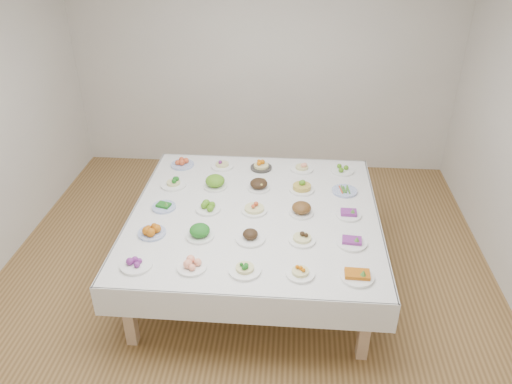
# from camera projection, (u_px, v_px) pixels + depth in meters

# --- Properties ---
(room_envelope) EXTENTS (5.02, 5.02, 2.81)m
(room_envelope) POSITION_uv_depth(u_px,v_px,m) (243.00, 103.00, 4.08)
(room_envelope) COLOR olive
(room_envelope) RESTS_ON ground
(display_table) EXTENTS (2.31, 2.31, 0.75)m
(display_table) POSITION_uv_depth(u_px,v_px,m) (255.00, 218.00, 4.69)
(display_table) COLOR white
(display_table) RESTS_ON ground
(dish_0) EXTENTS (0.25, 0.25, 0.10)m
(dish_0) POSITION_uv_depth(u_px,v_px,m) (136.00, 262.00, 3.95)
(dish_0) COLOR white
(dish_0) RESTS_ON display_table
(dish_1) EXTENTS (0.23, 0.23, 0.10)m
(dish_1) POSITION_uv_depth(u_px,v_px,m) (191.00, 264.00, 3.92)
(dish_1) COLOR white
(dish_1) RESTS_ON display_table
(dish_2) EXTENTS (0.25, 0.25, 0.12)m
(dish_2) POSITION_uv_depth(u_px,v_px,m) (245.00, 266.00, 3.89)
(dish_2) COLOR white
(dish_2) RESTS_ON display_table
(dish_3) EXTENTS (0.22, 0.22, 0.10)m
(dish_3) POSITION_uv_depth(u_px,v_px,m) (300.00, 271.00, 3.85)
(dish_3) COLOR white
(dish_3) RESTS_ON display_table
(dish_4) EXTENTS (0.26, 0.26, 0.12)m
(dish_4) POSITION_uv_depth(u_px,v_px,m) (357.00, 272.00, 3.82)
(dish_4) COLOR white
(dish_4) RESTS_ON display_table
(dish_5) EXTENTS (0.24, 0.24, 0.11)m
(dish_5) POSITION_uv_depth(u_px,v_px,m) (151.00, 229.00, 4.32)
(dish_5) COLOR #4C66B2
(dish_5) RESTS_ON display_table
(dish_6) EXTENTS (0.24, 0.24, 0.14)m
(dish_6) POSITION_uv_depth(u_px,v_px,m) (200.00, 231.00, 4.28)
(dish_6) COLOR white
(dish_6) RESTS_ON display_table
(dish_7) EXTENTS (0.25, 0.25, 0.13)m
(dish_7) POSITION_uv_depth(u_px,v_px,m) (250.00, 234.00, 4.25)
(dish_7) COLOR white
(dish_7) RESTS_ON display_table
(dish_8) EXTENTS (0.23, 0.23, 0.12)m
(dish_8) POSITION_uv_depth(u_px,v_px,m) (302.00, 236.00, 4.23)
(dish_8) COLOR white
(dish_8) RESTS_ON display_table
(dish_9) EXTENTS (0.25, 0.25, 0.11)m
(dish_9) POSITION_uv_depth(u_px,v_px,m) (352.00, 239.00, 4.20)
(dish_9) COLOR white
(dish_9) RESTS_ON display_table
(dish_10) EXTENTS (0.22, 0.22, 0.09)m
(dish_10) POSITION_uv_depth(u_px,v_px,m) (164.00, 205.00, 4.70)
(dish_10) COLOR #4C66B2
(dish_10) RESTS_ON display_table
(dish_11) EXTENTS (0.23, 0.23, 0.10)m
(dish_11) POSITION_uv_depth(u_px,v_px,m) (208.00, 206.00, 4.66)
(dish_11) COLOR white
(dish_11) RESTS_ON display_table
(dish_12) EXTENTS (0.25, 0.25, 0.14)m
(dish_12) POSITION_uv_depth(u_px,v_px,m) (254.00, 205.00, 4.63)
(dish_12) COLOR white
(dish_12) RESTS_ON display_table
(dish_13) EXTENTS (0.22, 0.22, 0.13)m
(dish_13) POSITION_uv_depth(u_px,v_px,m) (302.00, 208.00, 4.60)
(dish_13) COLOR white
(dish_13) RESTS_ON display_table
(dish_14) EXTENTS (0.23, 0.23, 0.10)m
(dish_14) POSITION_uv_depth(u_px,v_px,m) (349.00, 212.00, 4.58)
(dish_14) COLOR white
(dish_14) RESTS_ON display_table
(dish_15) EXTENTS (0.26, 0.26, 0.14)m
(dish_15) POSITION_uv_depth(u_px,v_px,m) (173.00, 180.00, 5.05)
(dish_15) COLOR white
(dish_15) RESTS_ON display_table
(dish_16) EXTENTS (0.25, 0.25, 0.15)m
(dish_16) POSITION_uv_depth(u_px,v_px,m) (215.00, 181.00, 5.02)
(dish_16) COLOR white
(dish_16) RESTS_ON display_table
(dish_17) EXTENTS (0.23, 0.23, 0.15)m
(dish_17) POSITION_uv_depth(u_px,v_px,m) (259.00, 183.00, 4.99)
(dish_17) COLOR white
(dish_17) RESTS_ON display_table
(dish_18) EXTENTS (0.24, 0.24, 0.14)m
(dish_18) POSITION_uv_depth(u_px,v_px,m) (302.00, 185.00, 4.96)
(dish_18) COLOR white
(dish_18) RESTS_ON display_table
(dish_19) EXTENTS (0.25, 0.25, 0.05)m
(dish_19) POSITION_uv_depth(u_px,v_px,m) (345.00, 190.00, 4.96)
(dish_19) COLOR #4C66B2
(dish_19) RESTS_ON display_table
(dish_20) EXTENTS (0.25, 0.25, 0.11)m
(dish_20) POSITION_uv_depth(u_px,v_px,m) (182.00, 162.00, 5.44)
(dish_20) COLOR #4C66B2
(dish_20) RESTS_ON display_table
(dish_21) EXTENTS (0.24, 0.24, 0.11)m
(dish_21) POSITION_uv_depth(u_px,v_px,m) (222.00, 163.00, 5.41)
(dish_21) COLOR white
(dish_21) RESTS_ON display_table
(dish_22) EXTENTS (0.25, 0.25, 0.14)m
(dish_22) POSITION_uv_depth(u_px,v_px,m) (261.00, 163.00, 5.37)
(dish_22) COLOR #2D2B28
(dish_22) RESTS_ON display_table
(dish_23) EXTENTS (0.24, 0.24, 0.13)m
(dish_23) POSITION_uv_depth(u_px,v_px,m) (302.00, 165.00, 5.34)
(dish_23) COLOR white
(dish_23) RESTS_ON display_table
(dish_24) EXTENTS (0.24, 0.24, 0.11)m
(dish_24) POSITION_uv_depth(u_px,v_px,m) (342.00, 168.00, 5.32)
(dish_24) COLOR white
(dish_24) RESTS_ON display_table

